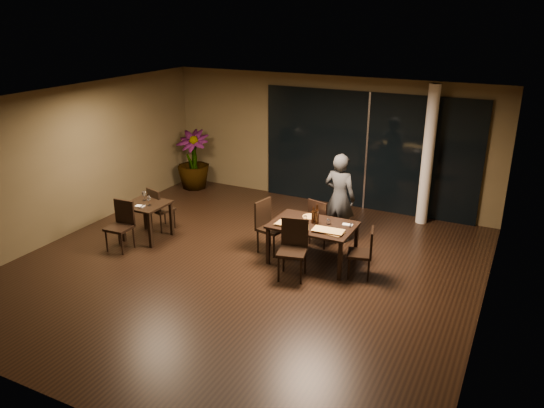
{
  "coord_description": "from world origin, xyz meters",
  "views": [
    {
      "loc": [
        4.3,
        -7.43,
        4.43
      ],
      "look_at": [
        0.23,
        0.68,
        1.05
      ],
      "focal_mm": 35.0,
      "sensor_mm": 36.0,
      "label": 1
    }
  ],
  "objects_px": {
    "main_table": "(313,228)",
    "bottle_a": "(313,215)",
    "side_table": "(146,209)",
    "chair_main_left": "(268,223)",
    "diner": "(340,198)",
    "chair_main_right": "(365,250)",
    "chair_main_far": "(321,220)",
    "chair_side_near": "(122,222)",
    "chair_main_near": "(293,245)",
    "bottle_b": "(316,218)",
    "potted_plant": "(193,160)",
    "bottle_c": "(317,214)",
    "chair_side_far": "(159,207)"
  },
  "relations": [
    {
      "from": "diner",
      "to": "bottle_c",
      "type": "relative_size",
      "value": 5.14
    },
    {
      "from": "main_table",
      "to": "bottle_c",
      "type": "xyz_separation_m",
      "value": [
        0.04,
        0.08,
        0.25
      ]
    },
    {
      "from": "main_table",
      "to": "potted_plant",
      "type": "xyz_separation_m",
      "value": [
        -4.4,
        2.6,
        0.07
      ]
    },
    {
      "from": "potted_plant",
      "to": "bottle_a",
      "type": "relative_size",
      "value": 4.89
    },
    {
      "from": "chair_main_near",
      "to": "chair_side_near",
      "type": "distance_m",
      "value": 3.46
    },
    {
      "from": "bottle_b",
      "to": "diner",
      "type": "bearing_deg",
      "value": 89.37
    },
    {
      "from": "chair_main_near",
      "to": "chair_main_right",
      "type": "xyz_separation_m",
      "value": [
        1.12,
        0.52,
        -0.07
      ]
    },
    {
      "from": "chair_main_far",
      "to": "main_table",
      "type": "bearing_deg",
      "value": 117.25
    },
    {
      "from": "chair_main_left",
      "to": "bottle_c",
      "type": "bearing_deg",
      "value": -77.95
    },
    {
      "from": "chair_main_left",
      "to": "diner",
      "type": "xyz_separation_m",
      "value": [
        1.02,
        1.11,
        0.33
      ]
    },
    {
      "from": "main_table",
      "to": "potted_plant",
      "type": "height_order",
      "value": "potted_plant"
    },
    {
      "from": "chair_main_near",
      "to": "chair_main_far",
      "type": "bearing_deg",
      "value": 78.82
    },
    {
      "from": "chair_main_near",
      "to": "chair_main_left",
      "type": "distance_m",
      "value": 1.1
    },
    {
      "from": "main_table",
      "to": "chair_side_near",
      "type": "relative_size",
      "value": 1.57
    },
    {
      "from": "chair_side_near",
      "to": "bottle_c",
      "type": "distance_m",
      "value": 3.77
    },
    {
      "from": "chair_main_right",
      "to": "bottle_a",
      "type": "distance_m",
      "value": 1.13
    },
    {
      "from": "potted_plant",
      "to": "chair_side_far",
      "type": "bearing_deg",
      "value": -70.42
    },
    {
      "from": "chair_main_right",
      "to": "main_table",
      "type": "bearing_deg",
      "value": -111.37
    },
    {
      "from": "chair_main_near",
      "to": "chair_side_near",
      "type": "xyz_separation_m",
      "value": [
        -3.43,
        -0.45,
        -0.04
      ]
    },
    {
      "from": "bottle_a",
      "to": "chair_side_near",
      "type": "bearing_deg",
      "value": -161.87
    },
    {
      "from": "bottle_c",
      "to": "diner",
      "type": "bearing_deg",
      "value": 87.68
    },
    {
      "from": "chair_side_near",
      "to": "potted_plant",
      "type": "height_order",
      "value": "potted_plant"
    },
    {
      "from": "chair_main_near",
      "to": "bottle_b",
      "type": "height_order",
      "value": "bottle_b"
    },
    {
      "from": "side_table",
      "to": "diner",
      "type": "bearing_deg",
      "value": 25.59
    },
    {
      "from": "chair_main_right",
      "to": "bottle_a",
      "type": "height_order",
      "value": "bottle_a"
    },
    {
      "from": "chair_main_far",
      "to": "chair_side_near",
      "type": "distance_m",
      "value": 3.85
    },
    {
      "from": "chair_main_near",
      "to": "main_table",
      "type": "bearing_deg",
      "value": 68.66
    },
    {
      "from": "chair_main_far",
      "to": "diner",
      "type": "relative_size",
      "value": 0.53
    },
    {
      "from": "main_table",
      "to": "chair_main_near",
      "type": "distance_m",
      "value": 0.66
    },
    {
      "from": "bottle_a",
      "to": "bottle_b",
      "type": "relative_size",
      "value": 1.09
    },
    {
      "from": "potted_plant",
      "to": "chair_main_far",
      "type": "bearing_deg",
      "value": -23.63
    },
    {
      "from": "side_table",
      "to": "chair_main_left",
      "type": "relative_size",
      "value": 0.79
    },
    {
      "from": "side_table",
      "to": "bottle_a",
      "type": "xyz_separation_m",
      "value": [
        3.38,
        0.55,
        0.28
      ]
    },
    {
      "from": "main_table",
      "to": "chair_side_far",
      "type": "distance_m",
      "value": 3.46
    },
    {
      "from": "chair_main_left",
      "to": "bottle_c",
      "type": "xyz_separation_m",
      "value": [
        0.98,
        0.02,
        0.36
      ]
    },
    {
      "from": "main_table",
      "to": "diner",
      "type": "distance_m",
      "value": 1.19
    },
    {
      "from": "main_table",
      "to": "bottle_a",
      "type": "relative_size",
      "value": 4.89
    },
    {
      "from": "side_table",
      "to": "chair_main_left",
      "type": "xyz_separation_m",
      "value": [
        2.46,
        0.56,
        -0.06
      ]
    },
    {
      "from": "chair_main_right",
      "to": "diner",
      "type": "relative_size",
      "value": 0.5
    },
    {
      "from": "side_table",
      "to": "diner",
      "type": "relative_size",
      "value": 0.45
    },
    {
      "from": "chair_main_left",
      "to": "diner",
      "type": "height_order",
      "value": "diner"
    },
    {
      "from": "chair_side_near",
      "to": "bottle_a",
      "type": "xyz_separation_m",
      "value": [
        3.51,
        1.15,
        0.37
      ]
    },
    {
      "from": "chair_main_near",
      "to": "potted_plant",
      "type": "xyz_separation_m",
      "value": [
        -4.3,
        3.24,
        0.17
      ]
    },
    {
      "from": "side_table",
      "to": "chair_side_far",
      "type": "bearing_deg",
      "value": 97.44
    },
    {
      "from": "side_table",
      "to": "potted_plant",
      "type": "relative_size",
      "value": 0.53
    },
    {
      "from": "main_table",
      "to": "chair_main_left",
      "type": "bearing_deg",
      "value": 176.32
    },
    {
      "from": "chair_main_left",
      "to": "bottle_b",
      "type": "distance_m",
      "value": 1.06
    },
    {
      "from": "main_table",
      "to": "side_table",
      "type": "distance_m",
      "value": 3.44
    },
    {
      "from": "chair_main_left",
      "to": "potted_plant",
      "type": "relative_size",
      "value": 0.68
    },
    {
      "from": "chair_main_right",
      "to": "potted_plant",
      "type": "height_order",
      "value": "potted_plant"
    }
  ]
}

